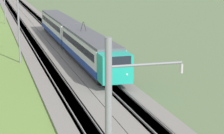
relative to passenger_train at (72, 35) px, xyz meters
The scene contains 7 objects.
ballast_main 5.01m from the passenger_train, 79.43° to the left, with size 240.00×4.40×0.30m.
ballast_adjacent 2.30m from the passenger_train, ahead, with size 240.00×4.40×0.30m.
track_main 5.01m from the passenger_train, 79.43° to the left, with size 240.00×1.57×0.45m.
track_adjacent 2.29m from the passenger_train, ahead, with size 240.00×1.57×0.45m.
passenger_train is the anchor object (origin of this frame).
catenary_mast_mid 9.35m from the passenger_train, 126.71° to the left, with size 0.22×2.56×9.36m.
catenary_mast_far 34.41m from the passenger_train, 12.13° to the left, with size 0.22×2.56×9.28m.
Camera 1 is at (-7.46, 6.21, 10.94)m, focal length 70.00 mm.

